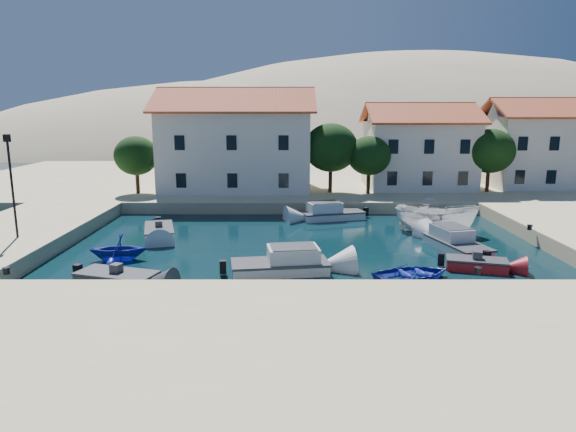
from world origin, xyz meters
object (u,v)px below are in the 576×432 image
object	(u,v)px
boat_east	(435,232)
building_right	(534,142)
cabin_cruiser_south	(280,264)
building_left	(236,138)
lamppost	(11,176)
cabin_cruiser_east	(457,243)
rowboat_south	(412,279)
building_mid	(418,145)

from	to	relation	value
boat_east	building_right	bearing A→B (deg)	-23.26
cabin_cruiser_south	boat_east	xyz separation A→B (m)	(11.02, 9.31, -0.48)
boat_east	building_left	bearing A→B (deg)	64.78
lamppost	boat_east	bearing A→B (deg)	11.38
cabin_cruiser_south	boat_east	world-z (taller)	cabin_cruiser_south
cabin_cruiser_south	cabin_cruiser_east	world-z (taller)	same
building_right	lamppost	bearing A→B (deg)	-152.07
rowboat_south	cabin_cruiser_south	bearing A→B (deg)	62.39
building_right	cabin_cruiser_south	bearing A→B (deg)	-134.50
building_mid	cabin_cruiser_south	size ratio (longest dim) A/B	1.92
cabin_cruiser_east	building_right	bearing A→B (deg)	-48.06
cabin_cruiser_south	rowboat_south	size ratio (longest dim) A/B	1.32
building_mid	lamppost	size ratio (longest dim) A/B	1.69
building_right	building_mid	bearing A→B (deg)	-175.24
building_left	building_right	world-z (taller)	building_left
building_mid	cabin_cruiser_east	xyz separation A→B (m)	(-2.44, -20.49, -4.75)
building_right	rowboat_south	xyz separation A→B (m)	(-18.54, -27.02, -5.47)
cabin_cruiser_south	cabin_cruiser_east	xyz separation A→B (m)	(10.97, 4.37, -0.00)
building_mid	boat_east	bearing A→B (deg)	-98.75
lamppost	boat_east	world-z (taller)	lamppost
building_left	cabin_cruiser_east	size ratio (longest dim) A/B	2.69
building_left	building_right	size ratio (longest dim) A/B	1.56
lamppost	cabin_cruiser_east	world-z (taller)	lamppost
building_left	rowboat_south	bearing A→B (deg)	-65.39
building_left	lamppost	distance (m)	23.10
building_mid	lamppost	distance (m)	36.21
lamppost	cabin_cruiser_east	size ratio (longest dim) A/B	1.14
building_right	cabin_cruiser_east	world-z (taller)	building_right
building_right	boat_east	xyz separation A→B (m)	(-14.39, -16.54, -5.47)
cabin_cruiser_east	building_mid	bearing A→B (deg)	-20.95
cabin_cruiser_south	building_left	bearing A→B (deg)	92.90
building_right	lamppost	size ratio (longest dim) A/B	1.52
cabin_cruiser_south	rowboat_south	xyz separation A→B (m)	(6.87, -1.16, -0.48)
lamppost	rowboat_south	bearing A→B (deg)	-12.33
building_right	boat_east	bearing A→B (deg)	-131.02
lamppost	rowboat_south	xyz separation A→B (m)	(22.96, -5.02, -4.75)
lamppost	cabin_cruiser_east	xyz separation A→B (m)	(27.06, 0.51, -4.28)
building_mid	rowboat_south	world-z (taller)	building_mid
building_mid	boat_east	world-z (taller)	building_mid
building_mid	building_right	size ratio (longest dim) A/B	1.11
building_right	cabin_cruiser_east	bearing A→B (deg)	-123.91
building_left	cabin_cruiser_south	world-z (taller)	building_left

